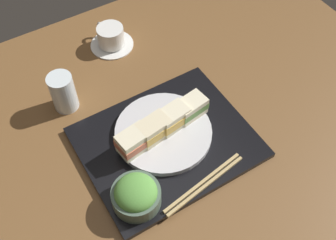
{
  "coord_description": "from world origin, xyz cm",
  "views": [
    {
      "loc": [
        -29.89,
        -52.37,
        83.01
      ],
      "look_at": [
        -0.15,
        -3.42,
        5.0
      ],
      "focal_mm": 43.04,
      "sensor_mm": 36.0,
      "label": 1
    }
  ],
  "objects_px": {
    "sandwich_plate": "(163,132)",
    "sandwich_inner_far": "(173,118)",
    "sandwich_nearmost": "(134,142)",
    "sandwich_inner_near": "(154,129)",
    "sandwich_farmost": "(191,108)",
    "chopsticks_pair": "(204,184)",
    "coffee_cup": "(111,38)",
    "salad_bowl": "(136,195)",
    "drinking_glass": "(63,92)"
  },
  "relations": [
    {
      "from": "sandwich_inner_near",
      "to": "drinking_glass",
      "type": "bearing_deg",
      "value": 121.72
    },
    {
      "from": "sandwich_nearmost",
      "to": "sandwich_inner_near",
      "type": "height_order",
      "value": "same"
    },
    {
      "from": "sandwich_farmost",
      "to": "salad_bowl",
      "type": "bearing_deg",
      "value": -149.69
    },
    {
      "from": "sandwich_inner_far",
      "to": "drinking_glass",
      "type": "height_order",
      "value": "drinking_glass"
    },
    {
      "from": "sandwich_inner_far",
      "to": "drinking_glass",
      "type": "xyz_separation_m",
      "value": [
        -0.19,
        0.22,
        -0.0
      ]
    },
    {
      "from": "sandwich_plate",
      "to": "salad_bowl",
      "type": "bearing_deg",
      "value": -138.97
    },
    {
      "from": "sandwich_inner_near",
      "to": "chopsticks_pair",
      "type": "bearing_deg",
      "value": -77.95
    },
    {
      "from": "chopsticks_pair",
      "to": "coffee_cup",
      "type": "xyz_separation_m",
      "value": [
        0.03,
        0.53,
        0.01
      ]
    },
    {
      "from": "sandwich_nearmost",
      "to": "salad_bowl",
      "type": "distance_m",
      "value": 0.13
    },
    {
      "from": "sandwich_farmost",
      "to": "chopsticks_pair",
      "type": "bearing_deg",
      "value": -113.6
    },
    {
      "from": "sandwich_inner_near",
      "to": "sandwich_farmost",
      "type": "relative_size",
      "value": 0.98
    },
    {
      "from": "salad_bowl",
      "to": "coffee_cup",
      "type": "distance_m",
      "value": 0.52
    },
    {
      "from": "drinking_glass",
      "to": "salad_bowl",
      "type": "bearing_deg",
      "value": -86.04
    },
    {
      "from": "sandwich_inner_near",
      "to": "chopsticks_pair",
      "type": "xyz_separation_m",
      "value": [
        0.03,
        -0.16,
        -0.04
      ]
    },
    {
      "from": "coffee_cup",
      "to": "sandwich_farmost",
      "type": "bearing_deg",
      "value": -82.73
    },
    {
      "from": "coffee_cup",
      "to": "sandwich_nearmost",
      "type": "bearing_deg",
      "value": -108.17
    },
    {
      "from": "sandwich_nearmost",
      "to": "chopsticks_pair",
      "type": "relative_size",
      "value": 0.37
    },
    {
      "from": "sandwich_farmost",
      "to": "sandwich_inner_far",
      "type": "bearing_deg",
      "value": -174.13
    },
    {
      "from": "salad_bowl",
      "to": "drinking_glass",
      "type": "bearing_deg",
      "value": 93.96
    },
    {
      "from": "sandwich_plate",
      "to": "chopsticks_pair",
      "type": "xyz_separation_m",
      "value": [
        0.01,
        -0.17,
        -0.0
      ]
    },
    {
      "from": "sandwich_inner_near",
      "to": "coffee_cup",
      "type": "distance_m",
      "value": 0.37
    },
    {
      "from": "salad_bowl",
      "to": "chopsticks_pair",
      "type": "height_order",
      "value": "salad_bowl"
    },
    {
      "from": "sandwich_plate",
      "to": "sandwich_inner_far",
      "type": "bearing_deg",
      "value": 5.87
    },
    {
      "from": "sandwich_nearmost",
      "to": "drinking_glass",
      "type": "distance_m",
      "value": 0.24
    },
    {
      "from": "sandwich_plate",
      "to": "chopsticks_pair",
      "type": "relative_size",
      "value": 1.05
    },
    {
      "from": "sandwich_inner_far",
      "to": "salad_bowl",
      "type": "distance_m",
      "value": 0.21
    },
    {
      "from": "coffee_cup",
      "to": "drinking_glass",
      "type": "relative_size",
      "value": 1.2
    },
    {
      "from": "sandwich_farmost",
      "to": "coffee_cup",
      "type": "xyz_separation_m",
      "value": [
        -0.05,
        0.35,
        -0.03
      ]
    },
    {
      "from": "sandwich_inner_far",
      "to": "sandwich_inner_near",
      "type": "bearing_deg",
      "value": -174.13
    },
    {
      "from": "sandwich_plate",
      "to": "sandwich_nearmost",
      "type": "relative_size",
      "value": 2.84
    },
    {
      "from": "sandwich_farmost",
      "to": "salad_bowl",
      "type": "distance_m",
      "value": 0.26
    },
    {
      "from": "sandwich_inner_far",
      "to": "drinking_glass",
      "type": "distance_m",
      "value": 0.29
    },
    {
      "from": "sandwich_plate",
      "to": "sandwich_farmost",
      "type": "distance_m",
      "value": 0.09
    },
    {
      "from": "sandwich_inner_far",
      "to": "chopsticks_pair",
      "type": "xyz_separation_m",
      "value": [
        -0.02,
        -0.17,
        -0.04
      ]
    },
    {
      "from": "sandwich_inner_near",
      "to": "chopsticks_pair",
      "type": "relative_size",
      "value": 0.37
    },
    {
      "from": "sandwich_plate",
      "to": "coffee_cup",
      "type": "height_order",
      "value": "coffee_cup"
    },
    {
      "from": "sandwich_nearmost",
      "to": "drinking_glass",
      "type": "xyz_separation_m",
      "value": [
        -0.08,
        0.23,
        -0.0
      ]
    },
    {
      "from": "salad_bowl",
      "to": "coffee_cup",
      "type": "bearing_deg",
      "value": 69.73
    },
    {
      "from": "sandwich_inner_far",
      "to": "sandwich_farmost",
      "type": "height_order",
      "value": "sandwich_inner_far"
    },
    {
      "from": "sandwich_inner_near",
      "to": "sandwich_inner_far",
      "type": "xyz_separation_m",
      "value": [
        0.06,
        0.01,
        -0.0
      ]
    },
    {
      "from": "chopsticks_pair",
      "to": "coffee_cup",
      "type": "distance_m",
      "value": 0.53
    },
    {
      "from": "sandwich_farmost",
      "to": "coffee_cup",
      "type": "distance_m",
      "value": 0.36
    },
    {
      "from": "sandwich_inner_near",
      "to": "coffee_cup",
      "type": "relative_size",
      "value": 0.65
    },
    {
      "from": "sandwich_nearmost",
      "to": "chopsticks_pair",
      "type": "xyz_separation_m",
      "value": [
        0.09,
        -0.16,
        -0.04
      ]
    },
    {
      "from": "sandwich_inner_near",
      "to": "salad_bowl",
      "type": "height_order",
      "value": "sandwich_inner_near"
    },
    {
      "from": "chopsticks_pair",
      "to": "salad_bowl",
      "type": "bearing_deg",
      "value": 163.53
    },
    {
      "from": "chopsticks_pair",
      "to": "coffee_cup",
      "type": "height_order",
      "value": "coffee_cup"
    },
    {
      "from": "sandwich_plate",
      "to": "sandwich_farmost",
      "type": "relative_size",
      "value": 2.81
    },
    {
      "from": "sandwich_farmost",
      "to": "sandwich_nearmost",
      "type": "bearing_deg",
      "value": -174.13
    },
    {
      "from": "sandwich_nearmost",
      "to": "salad_bowl",
      "type": "xyz_separation_m",
      "value": [
        -0.06,
        -0.11,
        -0.01
      ]
    }
  ]
}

